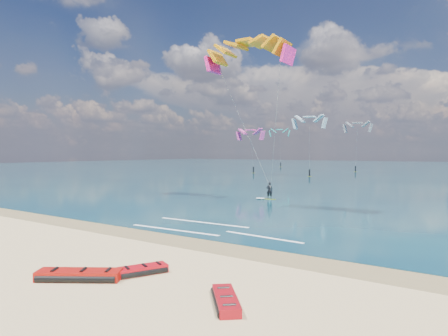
# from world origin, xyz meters

# --- Properties ---
(ground) EXTENTS (320.00, 320.00, 0.00)m
(ground) POSITION_xyz_m (0.00, 40.00, 0.00)
(ground) COLOR tan
(ground) RESTS_ON ground
(wet_sand_strip) EXTENTS (320.00, 2.40, 0.01)m
(wet_sand_strip) POSITION_xyz_m (0.00, 3.00, 0.00)
(wet_sand_strip) COLOR brown
(wet_sand_strip) RESTS_ON ground
(sea) EXTENTS (320.00, 200.00, 0.04)m
(sea) POSITION_xyz_m (0.00, 104.00, 0.02)
(sea) COLOR #0A293C
(sea) RESTS_ON ground
(packed_kite_left) EXTENTS (3.50, 2.84, 0.44)m
(packed_kite_left) POSITION_xyz_m (2.86, -4.21, 0.00)
(packed_kite_left) COLOR #AA0F09
(packed_kite_left) RESTS_ON ground
(packed_kite_mid) EXTENTS (2.37, 2.51, 0.35)m
(packed_kite_mid) POSITION_xyz_m (8.87, -3.12, 0.00)
(packed_kite_mid) COLOR #9D0A13
(packed_kite_mid) RESTS_ON ground
(packed_kite_right) EXTENTS (1.87, 2.41, 0.37)m
(packed_kite_right) POSITION_xyz_m (4.30, -2.33, 0.00)
(packed_kite_right) COLOR #BC0811
(packed_kite_right) RESTS_ON ground
(kitesurfer_main) EXTENTS (8.25, 8.20, 15.72)m
(kitesurfer_main) POSITION_xyz_m (-2.33, 18.99, 8.10)
(kitesurfer_main) COLOR #ADDE1A
(kitesurfer_main) RESTS_ON sea
(shoreline_foam) EXTENTS (11.83, 3.65, 0.01)m
(shoreline_foam) POSITION_xyz_m (0.95, 6.53, 0.04)
(shoreline_foam) COLOR white
(shoreline_foam) RESTS_ON ground
(distant_kites) EXTENTS (73.16, 44.40, 11.78)m
(distant_kites) POSITION_xyz_m (-8.89, 76.90, 5.33)
(distant_kites) COLOR #A9C4D1
(distant_kites) RESTS_ON ground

